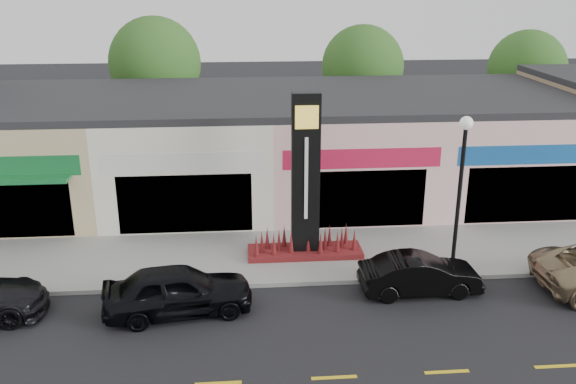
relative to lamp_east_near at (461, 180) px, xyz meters
name	(u,v)px	position (x,y,z in m)	size (l,w,h in m)	color
ground	(221,321)	(-8.00, -2.50, -3.48)	(120.00, 120.00, 0.00)	black
sidewalk	(224,257)	(-8.00, 1.85, -3.40)	(52.00, 4.30, 0.15)	gray
curb	(222,286)	(-8.00, -0.40, -3.40)	(52.00, 0.20, 0.15)	gray
shop_beige	(38,150)	(-16.50, 8.96, -1.08)	(7.00, 10.85, 4.80)	tan
shop_cream	(192,147)	(-9.50, 8.97, -1.08)	(7.00, 10.01, 4.80)	beige
shop_pink_w	(341,143)	(-2.50, 8.97, -1.08)	(7.00, 10.01, 4.80)	beige
shop_pink_e	(485,140)	(4.50, 8.97, -1.08)	(7.00, 10.01, 4.80)	beige
tree_rear_west	(155,63)	(-12.00, 17.00, 1.74)	(5.20, 5.20, 7.83)	#382619
tree_rear_mid	(362,66)	(0.00, 17.00, 1.41)	(4.80, 4.80, 7.29)	#382619
tree_rear_east	(527,69)	(10.00, 17.00, 1.15)	(4.60, 4.60, 6.94)	#382619
lamp_east_near	(461,180)	(0.00, 0.00, 0.00)	(0.44, 0.44, 5.47)	black
pylon_sign	(305,200)	(-5.00, 1.70, -1.20)	(4.20, 1.30, 6.00)	maroon
car_black_sedan	(178,290)	(-9.30, -1.87, -2.70)	(4.54, 1.83, 1.55)	black
car_black_conv	(420,275)	(-1.52, -1.21, -2.83)	(3.94, 1.37, 1.30)	black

